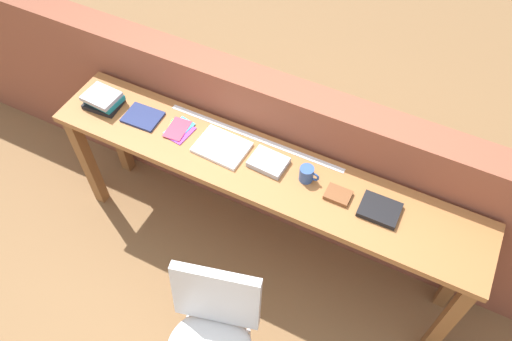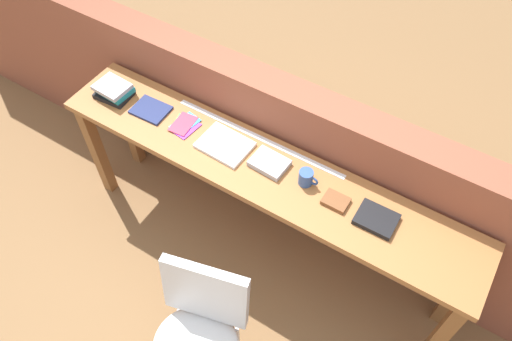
{
  "view_description": "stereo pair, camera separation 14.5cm",
  "coord_description": "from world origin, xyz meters",
  "px_view_note": "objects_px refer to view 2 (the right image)",
  "views": [
    {
      "loc": [
        0.72,
        -1.18,
        3.0
      ],
      "look_at": [
        0.0,
        0.25,
        0.9
      ],
      "focal_mm": 35.0,
      "sensor_mm": 36.0,
      "label": 1
    },
    {
      "loc": [
        0.85,
        -1.11,
        3.0
      ],
      "look_at": [
        0.0,
        0.25,
        0.9
      ],
      "focal_mm": 35.0,
      "sensor_mm": 36.0,
      "label": 2
    }
  ],
  "objects_px": {
    "pamphlet_pile_colourful": "(184,125)",
    "mug": "(306,178)",
    "leather_journal_brown": "(336,201)",
    "chair_white_moulded": "(199,328)",
    "magazine_cycling": "(151,110)",
    "book_open_centre": "(225,145)",
    "book_stack_leftmost": "(114,90)",
    "book_repair_rightmost": "(376,219)"
  },
  "relations": [
    {
      "from": "chair_white_moulded",
      "to": "magazine_cycling",
      "type": "height_order",
      "value": "magazine_cycling"
    },
    {
      "from": "pamphlet_pile_colourful",
      "to": "book_open_centre",
      "type": "xyz_separation_m",
      "value": [
        0.29,
        -0.01,
        0.0
      ]
    },
    {
      "from": "book_repair_rightmost",
      "to": "mug",
      "type": "bearing_deg",
      "value": 176.62
    },
    {
      "from": "chair_white_moulded",
      "to": "book_open_centre",
      "type": "distance_m",
      "value": 0.98
    },
    {
      "from": "leather_journal_brown",
      "to": "chair_white_moulded",
      "type": "bearing_deg",
      "value": -111.17
    },
    {
      "from": "pamphlet_pile_colourful",
      "to": "book_repair_rightmost",
      "type": "xyz_separation_m",
      "value": [
        1.2,
        -0.01,
        0.01
      ]
    },
    {
      "from": "leather_journal_brown",
      "to": "book_repair_rightmost",
      "type": "height_order",
      "value": "book_repair_rightmost"
    },
    {
      "from": "magazine_cycling",
      "to": "pamphlet_pile_colourful",
      "type": "relative_size",
      "value": 1.09
    },
    {
      "from": "leather_journal_brown",
      "to": "book_stack_leftmost",
      "type": "bearing_deg",
      "value": -179.87
    },
    {
      "from": "chair_white_moulded",
      "to": "magazine_cycling",
      "type": "xyz_separation_m",
      "value": [
        -0.9,
        0.82,
        0.36
      ]
    },
    {
      "from": "magazine_cycling",
      "to": "leather_journal_brown",
      "type": "bearing_deg",
      "value": -2.63
    },
    {
      "from": "pamphlet_pile_colourful",
      "to": "mug",
      "type": "bearing_deg",
      "value": 0.68
    },
    {
      "from": "leather_journal_brown",
      "to": "book_repair_rightmost",
      "type": "xyz_separation_m",
      "value": [
        0.22,
        0.01,
        0.0
      ]
    },
    {
      "from": "book_open_centre",
      "to": "mug",
      "type": "distance_m",
      "value": 0.5
    },
    {
      "from": "book_repair_rightmost",
      "to": "book_open_centre",
      "type": "bearing_deg",
      "value": 179.1
    },
    {
      "from": "book_stack_leftmost",
      "to": "book_repair_rightmost",
      "type": "height_order",
      "value": "book_stack_leftmost"
    },
    {
      "from": "chair_white_moulded",
      "to": "book_stack_leftmost",
      "type": "height_order",
      "value": "book_stack_leftmost"
    },
    {
      "from": "book_stack_leftmost",
      "to": "book_repair_rightmost",
      "type": "distance_m",
      "value": 1.7
    },
    {
      "from": "book_repair_rightmost",
      "to": "magazine_cycling",
      "type": "bearing_deg",
      "value": 179.39
    },
    {
      "from": "chair_white_moulded",
      "to": "mug",
      "type": "height_order",
      "value": "mug"
    },
    {
      "from": "book_stack_leftmost",
      "to": "pamphlet_pile_colourful",
      "type": "distance_m",
      "value": 0.5
    },
    {
      "from": "chair_white_moulded",
      "to": "magazine_cycling",
      "type": "distance_m",
      "value": 1.27
    },
    {
      "from": "book_open_centre",
      "to": "leather_journal_brown",
      "type": "distance_m",
      "value": 0.69
    },
    {
      "from": "book_stack_leftmost",
      "to": "magazine_cycling",
      "type": "distance_m",
      "value": 0.27
    },
    {
      "from": "chair_white_moulded",
      "to": "mug",
      "type": "relative_size",
      "value": 8.1
    },
    {
      "from": "magazine_cycling",
      "to": "book_open_centre",
      "type": "height_order",
      "value": "book_open_centre"
    },
    {
      "from": "pamphlet_pile_colourful",
      "to": "magazine_cycling",
      "type": "bearing_deg",
      "value": -177.48
    },
    {
      "from": "chair_white_moulded",
      "to": "pamphlet_pile_colourful",
      "type": "distance_m",
      "value": 1.12
    },
    {
      "from": "book_repair_rightmost",
      "to": "book_stack_leftmost",
      "type": "bearing_deg",
      "value": 179.89
    },
    {
      "from": "magazine_cycling",
      "to": "leather_journal_brown",
      "type": "distance_m",
      "value": 1.21
    },
    {
      "from": "magazine_cycling",
      "to": "book_repair_rightmost",
      "type": "distance_m",
      "value": 1.43
    },
    {
      "from": "chair_white_moulded",
      "to": "book_open_centre",
      "type": "xyz_separation_m",
      "value": [
        -0.38,
        0.82,
        0.36
      ]
    },
    {
      "from": "chair_white_moulded",
      "to": "book_stack_leftmost",
      "type": "bearing_deg",
      "value": 145.48
    },
    {
      "from": "magazine_cycling",
      "to": "book_open_centre",
      "type": "relative_size",
      "value": 0.74
    },
    {
      "from": "pamphlet_pile_colourful",
      "to": "book_stack_leftmost",
      "type": "bearing_deg",
      "value": -177.12
    },
    {
      "from": "mug",
      "to": "book_stack_leftmost",
      "type": "bearing_deg",
      "value": -178.46
    },
    {
      "from": "book_open_centre",
      "to": "pamphlet_pile_colourful",
      "type": "bearing_deg",
      "value": -178.44
    },
    {
      "from": "pamphlet_pile_colourful",
      "to": "book_repair_rightmost",
      "type": "distance_m",
      "value": 1.2
    },
    {
      "from": "book_open_centre",
      "to": "mug",
      "type": "height_order",
      "value": "mug"
    },
    {
      "from": "pamphlet_pile_colourful",
      "to": "leather_journal_brown",
      "type": "xyz_separation_m",
      "value": [
        0.98,
        -0.02,
        0.01
      ]
    },
    {
      "from": "book_stack_leftmost",
      "to": "book_open_centre",
      "type": "xyz_separation_m",
      "value": [
        0.79,
        0.02,
        -0.03
      ]
    },
    {
      "from": "book_stack_leftmost",
      "to": "magazine_cycling",
      "type": "height_order",
      "value": "book_stack_leftmost"
    }
  ]
}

